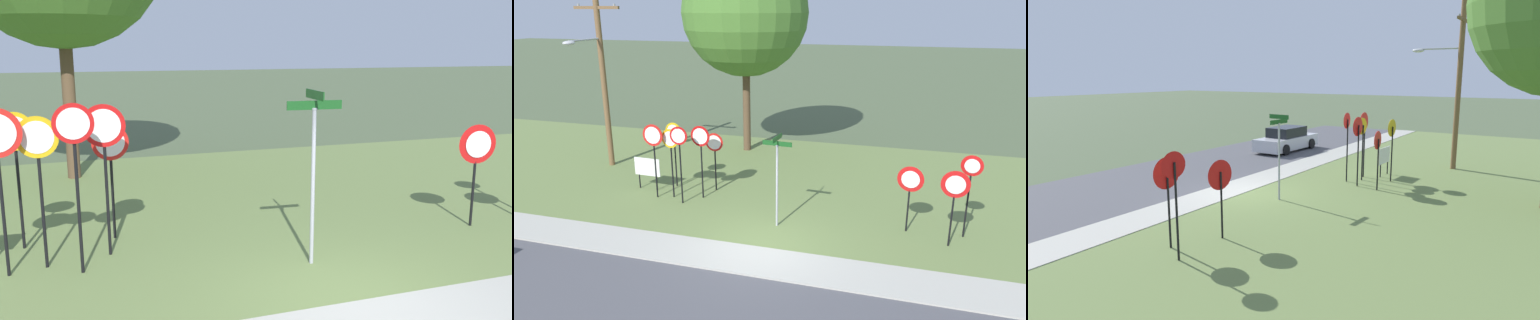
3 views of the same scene
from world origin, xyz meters
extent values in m
plane|color=#4C5B3D|center=(0.00, 0.00, 0.00)|extent=(160.00, 160.00, 0.00)
cube|color=#4C4C51|center=(0.00, -4.80, 0.01)|extent=(44.00, 6.40, 0.01)
cube|color=#ADAA9E|center=(0.00, -0.80, 0.03)|extent=(44.00, 1.60, 0.06)
cube|color=olive|center=(0.00, 6.00, 0.02)|extent=(44.00, 12.00, 0.04)
cylinder|color=black|center=(-3.74, 2.45, 1.33)|extent=(0.06, 0.06, 2.57)
cylinder|color=red|center=(-3.74, 2.41, 2.56)|extent=(0.65, 0.05, 0.65)
cylinder|color=white|center=(-3.74, 2.39, 2.56)|extent=(0.51, 0.02, 0.51)
cylinder|color=black|center=(-3.24, 3.14, 1.25)|extent=(0.06, 0.06, 2.43)
cylinder|color=red|center=(-3.24, 3.10, 2.41)|extent=(0.75, 0.09, 0.75)
cylinder|color=white|center=(-3.24, 3.08, 2.41)|extent=(0.58, 0.06, 0.59)
cylinder|color=black|center=(-4.31, 2.89, 1.20)|extent=(0.06, 0.06, 2.32)
cylinder|color=gold|center=(-4.31, 2.85, 2.31)|extent=(0.69, 0.10, 0.70)
cylinder|color=white|center=(-4.31, 2.83, 2.31)|extent=(0.54, 0.06, 0.54)
cylinder|color=black|center=(-3.08, 4.03, 1.03)|extent=(0.06, 0.06, 1.98)
cylinder|color=red|center=(-3.08, 3.99, 1.96)|extent=(0.70, 0.03, 0.70)
cylinder|color=white|center=(-3.08, 3.97, 1.96)|extent=(0.55, 0.01, 0.55)
cylinder|color=black|center=(-4.74, 3.99, 1.18)|extent=(0.06, 0.06, 2.28)
cylinder|color=gold|center=(-4.74, 3.95, 2.26)|extent=(0.70, 0.10, 0.70)
cylinder|color=white|center=(-4.74, 3.93, 2.26)|extent=(0.55, 0.06, 0.55)
cylinder|color=black|center=(-4.90, 2.71, 1.26)|extent=(0.06, 0.06, 2.45)
cylinder|color=red|center=(-4.90, 2.67, 2.43)|extent=(0.80, 0.05, 0.80)
cylinder|color=white|center=(-4.90, 2.65, 2.43)|extent=(0.62, 0.02, 0.62)
cylinder|color=black|center=(4.09, 2.37, 0.96)|extent=(0.06, 0.06, 1.83)
cone|color=red|center=(4.09, 2.33, 1.79)|extent=(0.81, 0.17, 0.81)
cone|color=white|center=(4.09, 2.31, 1.79)|extent=(0.55, 0.11, 0.55)
cylinder|color=black|center=(5.33, 1.69, 1.06)|extent=(0.06, 0.06, 2.03)
cone|color=red|center=(5.33, 1.65, 1.99)|extent=(0.82, 0.09, 0.82)
cone|color=silver|center=(5.33, 1.63, 1.99)|extent=(0.55, 0.05, 0.55)
cylinder|color=black|center=(5.80, 2.45, 1.23)|extent=(0.06, 0.06, 2.38)
cone|color=red|center=(5.80, 2.41, 2.36)|extent=(0.64, 0.15, 0.64)
cone|color=white|center=(5.80, 2.39, 2.36)|extent=(0.43, 0.10, 0.44)
cylinder|color=#9EA0A8|center=(0.06, 1.58, 1.39)|extent=(0.07, 0.07, 2.69)
cylinder|color=#9EA0A8|center=(0.06, 1.58, 2.75)|extent=(0.09, 0.09, 0.03)
cube|color=#19511E|center=(0.06, 1.58, 2.81)|extent=(0.96, 0.09, 0.15)
cube|color=#19511E|center=(0.06, 1.58, 2.98)|extent=(0.08, 0.82, 0.15)
cylinder|color=brown|center=(-8.79, 5.61, 3.88)|extent=(0.24, 0.24, 7.67)
cube|color=brown|center=(-8.79, 5.61, 6.79)|extent=(2.10, 0.12, 0.12)
cylinder|color=gray|center=(-9.64, 5.61, 6.89)|extent=(0.09, 0.09, 0.10)
cylinder|color=gray|center=(-7.94, 5.61, 6.89)|extent=(0.09, 0.09, 0.10)
cylinder|color=#9EA0A8|center=(-8.79, 4.64, 5.57)|extent=(0.08, 1.93, 0.08)
ellipsoid|color=#B7B7BC|center=(-8.79, 3.68, 5.51)|extent=(0.40, 0.56, 0.18)
cylinder|color=black|center=(-6.03, 3.38, 0.32)|extent=(0.05, 0.05, 0.55)
cylinder|color=black|center=(-5.26, 3.35, 0.32)|extent=(0.05, 0.05, 0.55)
cube|color=white|center=(-5.64, 3.37, 0.94)|extent=(1.10, 0.08, 0.70)
cube|color=silver|center=(-9.15, -3.86, 0.50)|extent=(4.51, 1.82, 0.68)
cube|color=black|center=(-9.15, -3.86, 1.12)|extent=(2.27, 1.50, 0.56)
cylinder|color=black|center=(-7.74, -3.03, 0.31)|extent=(0.60, 0.20, 0.60)
cylinder|color=black|center=(-7.79, -4.75, 0.31)|extent=(0.60, 0.20, 0.60)
cylinder|color=black|center=(-10.51, -2.96, 0.31)|extent=(0.60, 0.20, 0.60)
cylinder|color=black|center=(-10.56, -4.68, 0.31)|extent=(0.60, 0.20, 0.60)
camera|label=1|loc=(-3.78, -6.64, 3.76)|focal=38.49mm
camera|label=2|loc=(3.98, -12.34, 6.85)|focal=34.20mm
camera|label=3|loc=(13.00, 9.99, 4.41)|focal=31.62mm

